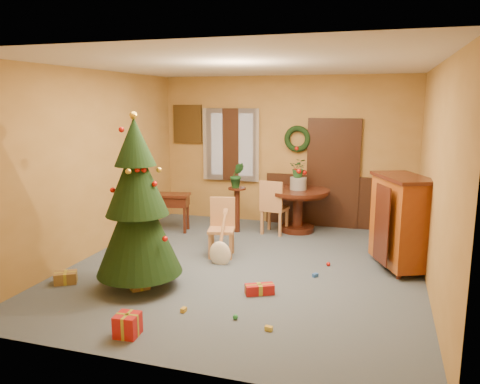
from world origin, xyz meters
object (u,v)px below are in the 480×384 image
at_px(dining_table, 298,202).
at_px(sideboard, 401,220).
at_px(christmas_tree, 137,207).
at_px(writing_desk, 168,203).
at_px(chair_near, 222,225).

bearing_deg(dining_table, sideboard, -41.17).
relative_size(christmas_tree, writing_desk, 2.65).
bearing_deg(christmas_tree, writing_desk, 107.83).
bearing_deg(dining_table, christmas_tree, -114.54).
xyz_separation_m(dining_table, writing_desk, (-2.33, -0.69, -0.02)).
bearing_deg(chair_near, christmas_tree, -111.06).
height_order(dining_table, christmas_tree, christmas_tree).
distance_m(chair_near, writing_desk, 1.77).
distance_m(chair_near, sideboard, 2.69).
bearing_deg(sideboard, christmas_tree, -152.12).
bearing_deg(chair_near, sideboard, 3.77).
relative_size(dining_table, sideboard, 0.85).
relative_size(chair_near, christmas_tree, 0.40).
xyz_separation_m(dining_table, chair_near, (-0.90, -1.73, -0.07)).
distance_m(dining_table, writing_desk, 2.43).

